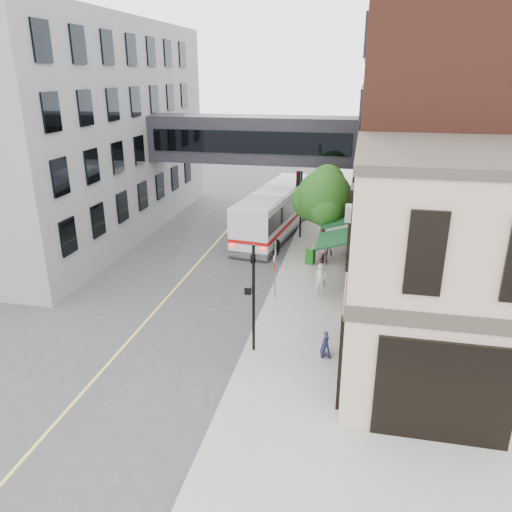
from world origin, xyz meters
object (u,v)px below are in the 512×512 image
at_px(pedestrian_a, 321,279).
at_px(newspaper_box, 310,256).
at_px(bus, 276,209).
at_px(pedestrian_c, 324,248).
at_px(pedestrian_b, 325,250).
at_px(sandwich_board, 326,345).

height_order(pedestrian_a, newspaper_box, pedestrian_a).
xyz_separation_m(bus, pedestrian_c, (3.84, -5.51, -0.70)).
height_order(bus, pedestrian_a, bus).
xyz_separation_m(pedestrian_b, newspaper_box, (-0.83, 0.06, -0.48)).
bearing_deg(bus, pedestrian_a, -68.13).
bearing_deg(newspaper_box, pedestrian_a, -61.32).
bearing_deg(pedestrian_b, pedestrian_a, -104.55).
xyz_separation_m(pedestrian_a, sandwich_board, (0.73, -5.78, -0.36)).
distance_m(pedestrian_a, pedestrian_c, 4.48).
bearing_deg(sandwich_board, pedestrian_c, 85.70).
bearing_deg(bus, pedestrian_c, -55.16).
distance_m(bus, newspaper_box, 6.65).
height_order(pedestrian_b, newspaper_box, pedestrian_b).
xyz_separation_m(bus, pedestrian_a, (4.01, -9.99, -0.79)).
relative_size(pedestrian_b, sandwich_board, 2.07).
relative_size(pedestrian_b, newspaper_box, 2.01).
relative_size(bus, pedestrian_a, 7.28).
height_order(pedestrian_a, pedestrian_c, pedestrian_c).
relative_size(pedestrian_b, pedestrian_c, 1.05).
bearing_deg(pedestrian_a, sandwich_board, -95.92).
bearing_deg(pedestrian_c, bus, 158.93).
relative_size(pedestrian_a, pedestrian_b, 0.85).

